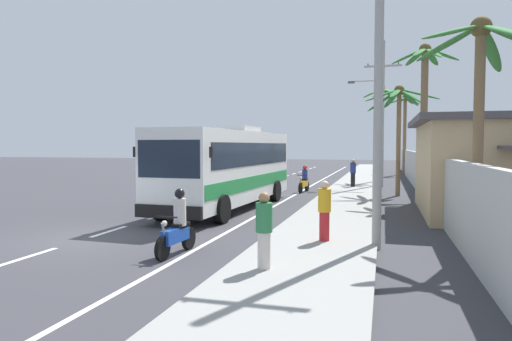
{
  "coord_description": "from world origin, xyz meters",
  "views": [
    {
      "loc": [
        8.54,
        -11.81,
        2.78
      ],
      "look_at": [
        3.21,
        7.43,
        1.7
      ],
      "focal_mm": 32.49,
      "sensor_mm": 36.0,
      "label": 1
    }
  ],
  "objects_px": {
    "coach_bus_foreground": "(229,165)",
    "palm_fourth": "(399,110)",
    "utility_pole_mid": "(381,110)",
    "palm_nearest": "(405,121)",
    "motorcycle_beside_bus": "(177,228)",
    "palm_farthest": "(480,80)",
    "utility_pole_nearest": "(379,67)",
    "palm_second": "(381,111)",
    "motorcycle_trailing": "(304,181)",
    "palm_third": "(424,96)",
    "pedestrian_midwalk": "(353,172)",
    "pedestrian_near_kerb": "(264,229)",
    "pedestrian_far_walk": "(324,209)"
  },
  "relations": [
    {
      "from": "utility_pole_nearest",
      "to": "palm_second",
      "type": "relative_size",
      "value": 1.28
    },
    {
      "from": "motorcycle_beside_bus",
      "to": "palm_farthest",
      "type": "relative_size",
      "value": 0.32
    },
    {
      "from": "utility_pole_mid",
      "to": "palm_farthest",
      "type": "height_order",
      "value": "utility_pole_mid"
    },
    {
      "from": "coach_bus_foreground",
      "to": "palm_fourth",
      "type": "relative_size",
      "value": 1.8
    },
    {
      "from": "pedestrian_far_walk",
      "to": "palm_fourth",
      "type": "distance_m",
      "value": 14.49
    },
    {
      "from": "coach_bus_foreground",
      "to": "motorcycle_trailing",
      "type": "relative_size",
      "value": 5.59
    },
    {
      "from": "utility_pole_nearest",
      "to": "pedestrian_far_walk",
      "type": "bearing_deg",
      "value": 175.96
    },
    {
      "from": "pedestrian_midwalk",
      "to": "palm_farthest",
      "type": "height_order",
      "value": "palm_farthest"
    },
    {
      "from": "utility_pole_nearest",
      "to": "utility_pole_mid",
      "type": "relative_size",
      "value": 0.96
    },
    {
      "from": "motorcycle_beside_bus",
      "to": "pedestrian_far_walk",
      "type": "distance_m",
      "value": 4.05
    },
    {
      "from": "utility_pole_nearest",
      "to": "palm_third",
      "type": "bearing_deg",
      "value": 79.68
    },
    {
      "from": "pedestrian_near_kerb",
      "to": "utility_pole_nearest",
      "type": "bearing_deg",
      "value": 21.1
    },
    {
      "from": "pedestrian_near_kerb",
      "to": "pedestrian_midwalk",
      "type": "relative_size",
      "value": 0.93
    },
    {
      "from": "utility_pole_mid",
      "to": "motorcycle_trailing",
      "type": "bearing_deg",
      "value": -132.28
    },
    {
      "from": "utility_pole_nearest",
      "to": "palm_nearest",
      "type": "distance_m",
      "value": 34.35
    },
    {
      "from": "utility_pole_nearest",
      "to": "utility_pole_mid",
      "type": "bearing_deg",
      "value": 90.16
    },
    {
      "from": "coach_bus_foreground",
      "to": "utility_pole_nearest",
      "type": "height_order",
      "value": "utility_pole_nearest"
    },
    {
      "from": "pedestrian_midwalk",
      "to": "utility_pole_nearest",
      "type": "distance_m",
      "value": 18.08
    },
    {
      "from": "pedestrian_midwalk",
      "to": "palm_fourth",
      "type": "distance_m",
      "value": 5.85
    },
    {
      "from": "utility_pole_nearest",
      "to": "motorcycle_trailing",
      "type": "bearing_deg",
      "value": 106.8
    },
    {
      "from": "coach_bus_foreground",
      "to": "palm_fourth",
      "type": "xyz_separation_m",
      "value": [
        7.32,
        7.31,
        2.83
      ]
    },
    {
      "from": "motorcycle_trailing",
      "to": "pedestrian_midwalk",
      "type": "distance_m",
      "value": 4.03
    },
    {
      "from": "utility_pole_mid",
      "to": "palm_nearest",
      "type": "xyz_separation_m",
      "value": [
        2.11,
        14.9,
        0.03
      ]
    },
    {
      "from": "palm_fourth",
      "to": "palm_third",
      "type": "bearing_deg",
      "value": -71.01
    },
    {
      "from": "utility_pole_nearest",
      "to": "palm_second",
      "type": "xyz_separation_m",
      "value": [
        -0.06,
        23.12,
        0.49
      ]
    },
    {
      "from": "motorcycle_beside_bus",
      "to": "palm_nearest",
      "type": "height_order",
      "value": "palm_nearest"
    },
    {
      "from": "motorcycle_trailing",
      "to": "pedestrian_midwalk",
      "type": "bearing_deg",
      "value": 48.39
    },
    {
      "from": "coach_bus_foreground",
      "to": "motorcycle_trailing",
      "type": "bearing_deg",
      "value": 75.94
    },
    {
      "from": "palm_third",
      "to": "palm_fourth",
      "type": "distance_m",
      "value": 3.28
    },
    {
      "from": "motorcycle_trailing",
      "to": "palm_second",
      "type": "relative_size",
      "value": 0.27
    },
    {
      "from": "palm_fourth",
      "to": "utility_pole_nearest",
      "type": "bearing_deg",
      "value": -93.76
    },
    {
      "from": "coach_bus_foreground",
      "to": "palm_third",
      "type": "xyz_separation_m",
      "value": [
        8.38,
        4.23,
        3.24
      ]
    },
    {
      "from": "coach_bus_foreground",
      "to": "palm_nearest",
      "type": "distance_m",
      "value": 29.13
    },
    {
      "from": "pedestrian_midwalk",
      "to": "palm_nearest",
      "type": "height_order",
      "value": "palm_nearest"
    },
    {
      "from": "pedestrian_near_kerb",
      "to": "palm_third",
      "type": "bearing_deg",
      "value": 39.81
    },
    {
      "from": "utility_pole_mid",
      "to": "palm_fourth",
      "type": "distance_m",
      "value": 5.57
    },
    {
      "from": "utility_pole_nearest",
      "to": "palm_farthest",
      "type": "bearing_deg",
      "value": 20.93
    },
    {
      "from": "pedestrian_far_walk",
      "to": "utility_pole_nearest",
      "type": "bearing_deg",
      "value": 139.04
    },
    {
      "from": "palm_second",
      "to": "palm_third",
      "type": "distance_m",
      "value": 12.46
    },
    {
      "from": "coach_bus_foreground",
      "to": "palm_second",
      "type": "height_order",
      "value": "palm_second"
    },
    {
      "from": "palm_third",
      "to": "palm_farthest",
      "type": "height_order",
      "value": "palm_third"
    },
    {
      "from": "coach_bus_foreground",
      "to": "pedestrian_far_walk",
      "type": "xyz_separation_m",
      "value": [
        5.01,
        -6.5,
        -0.89
      ]
    },
    {
      "from": "coach_bus_foreground",
      "to": "utility_pole_nearest",
      "type": "xyz_separation_m",
      "value": [
        6.41,
        -6.6,
        2.93
      ]
    },
    {
      "from": "motorcycle_beside_bus",
      "to": "utility_pole_mid",
      "type": "relative_size",
      "value": 0.2
    },
    {
      "from": "palm_nearest",
      "to": "palm_third",
      "type": "relative_size",
      "value": 1.0
    },
    {
      "from": "coach_bus_foreground",
      "to": "palm_second",
      "type": "distance_m",
      "value": 18.03
    },
    {
      "from": "utility_pole_mid",
      "to": "palm_farthest",
      "type": "bearing_deg",
      "value": -81.71
    },
    {
      "from": "coach_bus_foreground",
      "to": "palm_nearest",
      "type": "xyz_separation_m",
      "value": [
        8.46,
        27.68,
        3.27
      ]
    },
    {
      "from": "motorcycle_beside_bus",
      "to": "palm_second",
      "type": "bearing_deg",
      "value": 79.12
    },
    {
      "from": "pedestrian_far_walk",
      "to": "palm_third",
      "type": "distance_m",
      "value": 11.99
    }
  ]
}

